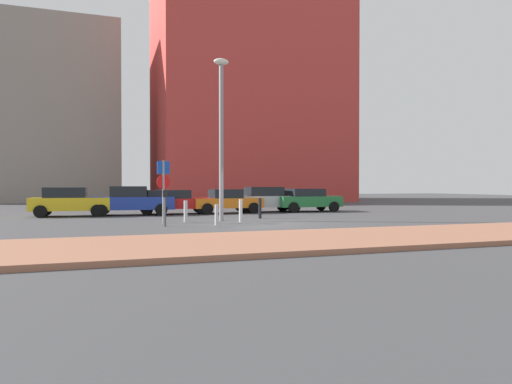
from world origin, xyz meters
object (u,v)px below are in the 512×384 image
Objects in this scene: parked_car_blue at (131,201)px; parked_car_orange at (226,201)px; parking_meter at (165,203)px; street_lamp at (221,126)px; parked_car_yellow at (70,201)px; parked_car_green at (307,199)px; parked_car_silver at (266,199)px; traffic_bollard_mid at (216,215)px; parking_sign_post at (163,184)px; traffic_bollard_near at (260,208)px; traffic_bollard_far at (241,211)px; traffic_bollard_edge at (186,211)px; parked_car_red at (172,201)px.

parked_car_blue reaches higher than parked_car_orange.
street_lamp is at bearing 36.63° from parking_meter.
parked_car_green is (13.72, -0.09, -0.04)m from parked_car_yellow.
parked_car_yellow is 0.96× the size of parked_car_green.
traffic_bollard_mid is at bearing -122.03° from parked_car_silver.
street_lamp reaches higher than traffic_bollard_mid.
parking_sign_post is (-9.49, -5.74, 0.94)m from parked_car_green.
traffic_bollard_mid is at bearing -50.70° from parked_car_yellow.
traffic_bollard_near is (2.16, 0.82, -3.85)m from street_lamp.
traffic_bollard_far is at bearing -8.70° from parking_sign_post.
parked_car_blue is 7.52m from parking_meter.
parked_car_yellow is 9.88m from traffic_bollard_far.
parked_car_green is at bearing 38.07° from street_lamp.
parked_car_green reaches higher than traffic_bollard_edge.
parked_car_red is at bearing 88.17° from traffic_bollard_edge.
traffic_bollard_mid is (0.76, -7.77, -0.31)m from parked_car_red.
parked_car_red reaches higher than traffic_bollard_edge.
parked_car_blue is at bearing 110.84° from traffic_bollard_edge.
parked_car_blue is 1.10× the size of parked_car_orange.
traffic_bollard_far is (7.57, -6.35, -0.29)m from parked_car_yellow.
parking_sign_post is 2.83× the size of traffic_bollard_edge.
parked_car_orange is 4.35× the size of traffic_bollard_edge.
parking_meter reaches higher than traffic_bollard_near.
parked_car_red is 0.61× the size of street_lamp.
parked_car_green is 4.05× the size of traffic_bollard_near.
traffic_bollard_mid is (3.03, -7.49, -0.37)m from parked_car_blue.
parked_car_silver reaches higher than parked_car_green.
parking_meter is (-7.12, -8.02, 0.14)m from parked_car_silver.
street_lamp is at bearing -106.72° from parked_car_orange.
parked_car_orange is at bearing 1.22° from parked_car_blue.
street_lamp is 4.01m from traffic_bollard_far.
traffic_bollard_mid is 0.89× the size of traffic_bollard_edge.
parked_car_silver is 8.52m from traffic_bollard_edge.
street_lamp is at bearing -159.23° from traffic_bollard_near.
parked_car_yellow is 13.72m from parked_car_green.
traffic_bollard_far is at bearing -71.90° from parked_car_red.
parked_car_blue is 1.70× the size of parking_sign_post.
parked_car_silver is at bearing 4.02° from parked_car_blue.
parked_car_silver reaches higher than traffic_bollard_far.
parked_car_red is 4.51× the size of traffic_bollard_far.
traffic_bollard_near is at bearing 49.22° from traffic_bollard_far.
street_lamp is 4.49m from traffic_bollard_near.
traffic_bollard_mid is at bearing -64.80° from traffic_bollard_edge.
parked_car_orange is at bearing 59.40° from traffic_bollard_edge.
parked_car_blue is at bearing -1.03° from parked_car_yellow.
parking_meter is (-4.45, -7.57, 0.22)m from parked_car_orange.
parked_car_green reaches higher than parked_car_red.
parked_car_yellow is at bearing 179.61° from parked_car_green.
parked_car_silver is at bearing 57.97° from traffic_bollard_mid.
parked_car_silver reaches higher than traffic_bollard_mid.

